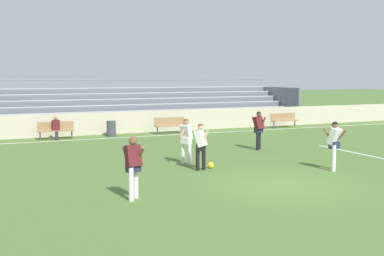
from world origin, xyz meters
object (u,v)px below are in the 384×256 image
(bench_near_wall_gap, at_px, (170,124))
(player_dark_wide_left, at_px, (133,162))
(player_white_pressing_high, at_px, (334,141))
(player_dark_challenging, at_px, (259,127))
(bench_centre_sideline, at_px, (284,119))
(bleacher_stand, at_px, (147,106))
(trash_bin, at_px, (111,129))
(bench_far_left, at_px, (56,129))
(player_white_deep_cover, at_px, (201,143))
(soccer_ball, at_px, (211,165))
(player_white_dropping_back, at_px, (186,137))
(spectator_seated, at_px, (56,126))

(bench_near_wall_gap, height_order, player_dark_wide_left, player_dark_wide_left)
(player_white_pressing_high, xyz_separation_m, player_dark_challenging, (0.01, 4.89, 0.00))
(bench_centre_sideline, bearing_deg, player_white_pressing_high, -117.42)
(bench_centre_sideline, bearing_deg, bleacher_stand, 148.85)
(trash_bin, bearing_deg, bench_far_left, -178.11)
(bench_far_left, bearing_deg, player_dark_challenging, -42.38)
(player_white_deep_cover, bearing_deg, bench_far_left, 109.15)
(soccer_ball, bearing_deg, bench_centre_sideline, 45.13)
(trash_bin, bearing_deg, soccer_ball, -83.97)
(player_dark_wide_left, bearing_deg, player_white_dropping_back, 51.69)
(bench_near_wall_gap, relative_size, player_dark_wide_left, 1.08)
(player_white_dropping_back, bearing_deg, bleacher_stand, 77.77)
(bleacher_stand, bearing_deg, trash_bin, -128.22)
(bench_centre_sideline, distance_m, player_dark_wide_left, 18.67)
(player_white_deep_cover, height_order, player_dark_wide_left, player_dark_wide_left)
(bleacher_stand, relative_size, player_white_pressing_high, 12.30)
(player_white_dropping_back, bearing_deg, soccer_ball, -66.50)
(bench_near_wall_gap, height_order, player_dark_challenging, player_dark_challenging)
(player_dark_wide_left, distance_m, player_white_pressing_high, 7.42)
(bench_far_left, bearing_deg, bleacher_stand, 35.35)
(bench_far_left, distance_m, spectator_seated, 0.19)
(bleacher_stand, xyz_separation_m, soccer_ball, (-2.42, -14.44, -1.17))
(player_white_deep_cover, bearing_deg, bleacher_stand, 78.88)
(trash_bin, relative_size, player_white_dropping_back, 0.49)
(spectator_seated, xyz_separation_m, soccer_ball, (3.94, -9.81, -0.59))
(player_white_deep_cover, relative_size, soccer_ball, 7.31)
(player_white_deep_cover, height_order, player_white_dropping_back, player_white_dropping_back)
(player_white_pressing_high, bearing_deg, spectator_seated, 123.04)
(spectator_seated, relative_size, soccer_ball, 5.50)
(spectator_seated, bearing_deg, player_dark_wide_left, -88.67)
(spectator_seated, height_order, player_white_deep_cover, player_white_deep_cover)
(player_dark_wide_left, xyz_separation_m, player_dark_challenging, (7.37, 5.86, 0.01))
(bench_near_wall_gap, bearing_deg, player_white_dropping_back, -107.25)
(bench_centre_sideline, distance_m, soccer_ball, 14.02)
(spectator_seated, height_order, soccer_ball, spectator_seated)
(bench_far_left, relative_size, player_dark_wide_left, 1.08)
(bleacher_stand, distance_m, soccer_ball, 14.69)
(player_white_pressing_high, height_order, player_dark_challenging, player_dark_challenging)
(bleacher_stand, height_order, soccer_ball, bleacher_stand)
(bleacher_stand, distance_m, player_dark_wide_left, 18.40)
(player_dark_wide_left, distance_m, player_dark_challenging, 9.42)
(player_white_pressing_high, bearing_deg, player_dark_challenging, 89.84)
(bench_far_left, bearing_deg, spectator_seated, -90.00)
(bench_far_left, relative_size, trash_bin, 2.17)
(trash_bin, xyz_separation_m, player_white_pressing_high, (4.78, -11.99, 0.58))
(soccer_ball, bearing_deg, spectator_seated, 111.88)
(bleacher_stand, xyz_separation_m, trash_bin, (-3.48, -4.42, -0.86))
(player_white_deep_cover, xyz_separation_m, player_white_dropping_back, (-0.03, 1.22, 0.05))
(bench_near_wall_gap, height_order, trash_bin, bench_near_wall_gap)
(player_white_pressing_high, height_order, soccer_ball, player_white_pressing_high)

